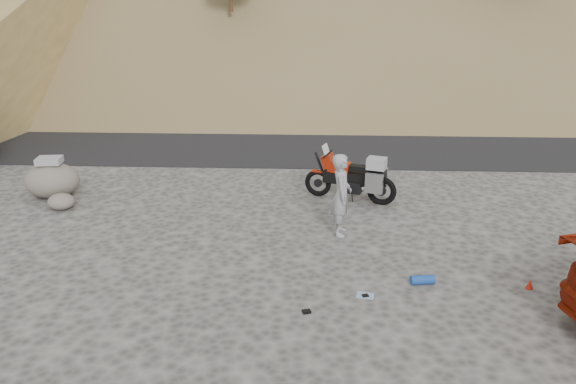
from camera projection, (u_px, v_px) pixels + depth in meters
The scene contains 11 objects.
ground at pixel (335, 250), 11.79m from camera, with size 140.00×140.00×0.00m, color #3E3B39.
road at pixel (326, 140), 20.23m from camera, with size 120.00×7.00×0.05m, color black.
motorcycle at pixel (354, 178), 14.29m from camera, with size 2.35×1.14×1.44m.
man at pixel (340, 233), 12.57m from camera, with size 0.68×0.44×1.85m, color #95949A.
boulder at pixel (52, 180), 14.60m from camera, with size 1.50×1.31×1.09m.
small_rock at pixel (61, 202), 13.88m from camera, with size 0.77×0.72×0.40m.
gear_blue_mat at pixel (423, 280), 10.40m from camera, with size 0.18×0.18×0.44m, color #184092.
gear_funnel at pixel (530, 284), 10.25m from camera, with size 0.14×0.14×0.18m, color #B01C0B.
gear_glove_a at pixel (307, 312), 9.51m from camera, with size 0.14×0.10×0.04m, color black.
gear_glove_b at pixel (365, 296), 10.00m from camera, with size 0.11×0.08×0.04m, color black.
gear_blue_cloth at pixel (365, 295), 10.04m from camera, with size 0.31×0.23×0.01m, color #7B9CBF.
Camera 1 is at (-0.52, -10.68, 5.21)m, focal length 35.00 mm.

